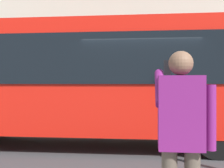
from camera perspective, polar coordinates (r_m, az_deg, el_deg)
ground_plane at (r=7.69m, az=5.50°, el=-11.62°), size 60.00×60.00×0.00m
red_bus at (r=7.88m, az=-5.12°, el=0.98°), size 9.05×2.54×3.08m
pedestrian_photographer at (r=2.87m, az=12.59°, el=-8.31°), size 0.53×0.52×1.70m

